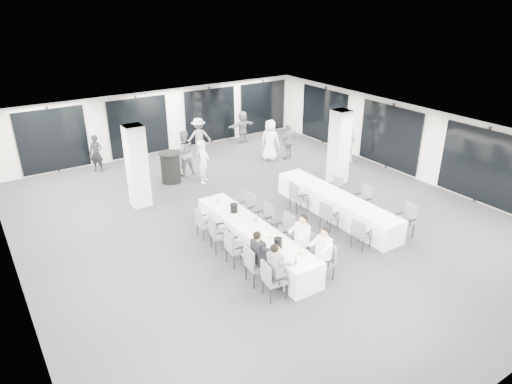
{
  "coord_description": "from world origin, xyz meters",
  "views": [
    {
      "loc": [
        -7.31,
        -10.81,
        6.76
      ],
      "look_at": [
        -0.31,
        -0.2,
        1.11
      ],
      "focal_mm": 32.0,
      "sensor_mm": 36.0,
      "label": 1
    }
  ],
  "objects_px": {
    "chair_main_left_far": "(203,222)",
    "standing_guest_g": "(96,151)",
    "banquet_table_side": "(335,205)",
    "chair_main_left_near": "(271,278)",
    "standing_guest_f": "(243,125)",
    "ice_bucket_near": "(278,243)",
    "chair_side_right_far": "(335,187)",
    "standing_guest_c": "(199,134)",
    "chair_side_right_mid": "(364,198)",
    "standing_guest_a": "(203,159)",
    "chair_main_right_second": "(304,245)",
    "chair_side_left_far": "(297,195)",
    "chair_main_left_mid": "(234,246)",
    "standing_guest_e": "(270,138)",
    "chair_main_left_second": "(254,263)",
    "chair_main_right_mid": "(285,229)",
    "chair_side_left_mid": "(328,214)",
    "banquet_table_main": "(254,239)",
    "chair_main_left_fourth": "(217,232)",
    "standing_guest_b": "(183,150)",
    "cocktail_table": "(171,167)",
    "chair_main_right_near": "(326,259)",
    "standing_guest_d": "(288,139)",
    "chair_side_left_near": "(360,232)",
    "chair_side_right_near": "(406,219)",
    "ice_bucket_far": "(234,208)",
    "chair_main_right_fourth": "(265,217)",
    "chair_main_right_far": "(248,206)"
  },
  "relations": [
    {
      "from": "cocktail_table",
      "to": "chair_main_right_near",
      "type": "xyz_separation_m",
      "value": [
        0.7,
        -8.07,
        -0.07
      ]
    },
    {
      "from": "standing_guest_c",
      "to": "chair_side_left_near",
      "type": "bearing_deg",
      "value": 105.99
    },
    {
      "from": "standing_guest_e",
      "to": "standing_guest_g",
      "type": "bearing_deg",
      "value": 34.37
    },
    {
      "from": "banquet_table_side",
      "to": "chair_main_left_near",
      "type": "xyz_separation_m",
      "value": [
        -4.23,
        -2.4,
        0.18
      ]
    },
    {
      "from": "chair_side_right_near",
      "to": "standing_guest_d",
      "type": "height_order",
      "value": "standing_guest_d"
    },
    {
      "from": "chair_side_right_far",
      "to": "standing_guest_c",
      "type": "height_order",
      "value": "standing_guest_c"
    },
    {
      "from": "chair_main_left_near",
      "to": "chair_main_right_near",
      "type": "relative_size",
      "value": 1.06
    },
    {
      "from": "chair_main_right_second",
      "to": "chair_main_right_fourth",
      "type": "height_order",
      "value": "chair_main_right_fourth"
    },
    {
      "from": "chair_main_right_second",
      "to": "chair_side_left_far",
      "type": "bearing_deg",
      "value": -46.89
    },
    {
      "from": "chair_main_left_fourth",
      "to": "chair_side_right_near",
      "type": "distance_m",
      "value": 5.59
    },
    {
      "from": "chair_main_right_near",
      "to": "standing_guest_a",
      "type": "xyz_separation_m",
      "value": [
        0.35,
        7.36,
        0.42
      ]
    },
    {
      "from": "banquet_table_side",
      "to": "chair_main_left_near",
      "type": "relative_size",
      "value": 5.12
    },
    {
      "from": "chair_main_left_far",
      "to": "standing_guest_g",
      "type": "xyz_separation_m",
      "value": [
        -1.06,
        7.22,
        0.34
      ]
    },
    {
      "from": "chair_main_left_second",
      "to": "chair_main_left_mid",
      "type": "distance_m",
      "value": 0.98
    },
    {
      "from": "standing_guest_c",
      "to": "ice_bucket_far",
      "type": "relative_size",
      "value": 7.41
    },
    {
      "from": "chair_main_right_near",
      "to": "chair_side_right_near",
      "type": "height_order",
      "value": "chair_side_right_near"
    },
    {
      "from": "chair_side_right_mid",
      "to": "standing_guest_a",
      "type": "height_order",
      "value": "standing_guest_a"
    },
    {
      "from": "chair_side_right_mid",
      "to": "standing_guest_b",
      "type": "relative_size",
      "value": 0.48
    },
    {
      "from": "cocktail_table",
      "to": "chair_main_right_near",
      "type": "relative_size",
      "value": 1.27
    },
    {
      "from": "banquet_table_main",
      "to": "standing_guest_a",
      "type": "distance_m",
      "value": 5.44
    },
    {
      "from": "chair_main_left_second",
      "to": "chair_main_right_mid",
      "type": "relative_size",
      "value": 1.01
    },
    {
      "from": "chair_side_right_mid",
      "to": "chair_main_left_near",
      "type": "bearing_deg",
      "value": 117.43
    },
    {
      "from": "chair_main_right_fourth",
      "to": "chair_main_right_near",
      "type": "bearing_deg",
      "value": -177.06
    },
    {
      "from": "chair_side_right_near",
      "to": "ice_bucket_far",
      "type": "distance_m",
      "value": 5.11
    },
    {
      "from": "standing_guest_f",
      "to": "chair_main_right_near",
      "type": "bearing_deg",
      "value": 64.1
    },
    {
      "from": "cocktail_table",
      "to": "chair_side_right_near",
      "type": "relative_size",
      "value": 1.17
    },
    {
      "from": "chair_main_left_second",
      "to": "chair_main_left_mid",
      "type": "relative_size",
      "value": 1.02
    },
    {
      "from": "chair_side_right_far",
      "to": "ice_bucket_near",
      "type": "xyz_separation_m",
      "value": [
        -4.29,
        -2.51,
        0.39
      ]
    },
    {
      "from": "chair_main_right_second",
      "to": "chair_side_left_far",
      "type": "relative_size",
      "value": 0.87
    },
    {
      "from": "ice_bucket_far",
      "to": "banquet_table_side",
      "type": "bearing_deg",
      "value": -12.39
    },
    {
      "from": "chair_main_left_mid",
      "to": "chair_side_right_far",
      "type": "xyz_separation_m",
      "value": [
        5.06,
        1.59,
        -0.08
      ]
    },
    {
      "from": "chair_side_left_mid",
      "to": "banquet_table_main",
      "type": "bearing_deg",
      "value": -105.47
    },
    {
      "from": "chair_side_right_near",
      "to": "standing_guest_g",
      "type": "bearing_deg",
      "value": 37.07
    },
    {
      "from": "chair_main_right_second",
      "to": "standing_guest_g",
      "type": "bearing_deg",
      "value": 2.94
    },
    {
      "from": "banquet_table_side",
      "to": "ice_bucket_near",
      "type": "relative_size",
      "value": 20.08
    },
    {
      "from": "standing_guest_d",
      "to": "chair_main_right_far",
      "type": "bearing_deg",
      "value": 29.49
    },
    {
      "from": "cocktail_table",
      "to": "standing_guest_c",
      "type": "bearing_deg",
      "value": 43.21
    },
    {
      "from": "standing_guest_a",
      "to": "standing_guest_e",
      "type": "height_order",
      "value": "standing_guest_e"
    },
    {
      "from": "chair_side_right_mid",
      "to": "standing_guest_a",
      "type": "distance_m",
      "value": 6.15
    },
    {
      "from": "chair_main_left_near",
      "to": "standing_guest_f",
      "type": "relative_size",
      "value": 0.56
    },
    {
      "from": "standing_guest_c",
      "to": "standing_guest_f",
      "type": "relative_size",
      "value": 1.1
    },
    {
      "from": "banquet_table_side",
      "to": "ice_bucket_far",
      "type": "bearing_deg",
      "value": 167.61
    },
    {
      "from": "banquet_table_main",
      "to": "standing_guest_f",
      "type": "distance_m",
      "value": 10.05
    },
    {
      "from": "chair_main_right_fourth",
      "to": "standing_guest_d",
      "type": "distance_m",
      "value": 6.74
    },
    {
      "from": "cocktail_table",
      "to": "chair_side_left_far",
      "type": "relative_size",
      "value": 1.16
    },
    {
      "from": "chair_main_right_mid",
      "to": "chair_main_left_mid",
      "type": "bearing_deg",
      "value": 89.88
    },
    {
      "from": "chair_main_left_near",
      "to": "ice_bucket_near",
      "type": "distance_m",
      "value": 1.14
    },
    {
      "from": "standing_guest_d",
      "to": "standing_guest_e",
      "type": "distance_m",
      "value": 0.8
    },
    {
      "from": "chair_main_right_far",
      "to": "chair_main_left_far",
      "type": "bearing_deg",
      "value": 85.92
    },
    {
      "from": "chair_main_left_fourth",
      "to": "chair_side_left_far",
      "type": "height_order",
      "value": "chair_main_left_fourth"
    }
  ]
}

